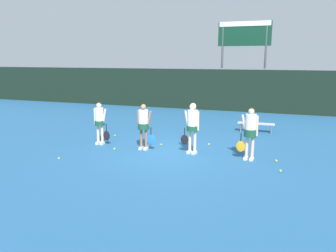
{
  "coord_description": "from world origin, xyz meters",
  "views": [
    {
      "loc": [
        3.76,
        -10.82,
        3.33
      ],
      "look_at": [
        -0.02,
        0.01,
        0.94
      ],
      "focal_mm": 35.0,
      "sensor_mm": 36.0,
      "label": 1
    }
  ],
  "objects_px": {
    "bench_courtside": "(256,124)",
    "tennis_ball_6": "(114,149)",
    "scoreboard": "(244,42)",
    "player_2": "(192,123)",
    "player_3": "(250,129)",
    "tennis_ball_4": "(161,144)",
    "player_1": "(144,123)",
    "tennis_ball_5": "(276,161)",
    "player_0": "(100,120)",
    "tennis_ball_2": "(59,158)",
    "tennis_ball_0": "(188,142)",
    "tennis_ball_7": "(115,136)",
    "tennis_ball_1": "(280,171)",
    "tennis_ball_3": "(209,144)"
  },
  "relations": [
    {
      "from": "player_1",
      "to": "tennis_ball_5",
      "type": "height_order",
      "value": "player_1"
    },
    {
      "from": "tennis_ball_5",
      "to": "tennis_ball_6",
      "type": "height_order",
      "value": "tennis_ball_5"
    },
    {
      "from": "player_2",
      "to": "tennis_ball_2",
      "type": "height_order",
      "value": "player_2"
    },
    {
      "from": "tennis_ball_6",
      "to": "player_3",
      "type": "bearing_deg",
      "value": 4.94
    },
    {
      "from": "bench_courtside",
      "to": "player_2",
      "type": "relative_size",
      "value": 0.91
    },
    {
      "from": "player_2",
      "to": "player_3",
      "type": "height_order",
      "value": "player_2"
    },
    {
      "from": "bench_courtside",
      "to": "tennis_ball_6",
      "type": "bearing_deg",
      "value": -135.44
    },
    {
      "from": "tennis_ball_4",
      "to": "player_3",
      "type": "bearing_deg",
      "value": -12.27
    },
    {
      "from": "player_3",
      "to": "tennis_ball_6",
      "type": "height_order",
      "value": "player_3"
    },
    {
      "from": "tennis_ball_3",
      "to": "tennis_ball_7",
      "type": "height_order",
      "value": "tennis_ball_3"
    },
    {
      "from": "player_1",
      "to": "tennis_ball_4",
      "type": "relative_size",
      "value": 24.19
    },
    {
      "from": "player_3",
      "to": "tennis_ball_2",
      "type": "relative_size",
      "value": 25.78
    },
    {
      "from": "player_3",
      "to": "player_2",
      "type": "bearing_deg",
      "value": -173.22
    },
    {
      "from": "tennis_ball_1",
      "to": "tennis_ball_5",
      "type": "distance_m",
      "value": 0.99
    },
    {
      "from": "bench_courtside",
      "to": "player_0",
      "type": "distance_m",
      "value": 7.02
    },
    {
      "from": "bench_courtside",
      "to": "tennis_ball_1",
      "type": "distance_m",
      "value": 5.38
    },
    {
      "from": "tennis_ball_2",
      "to": "tennis_ball_7",
      "type": "xyz_separation_m",
      "value": [
        0.19,
        3.54,
        -0.0
      ]
    },
    {
      "from": "scoreboard",
      "to": "player_1",
      "type": "height_order",
      "value": "scoreboard"
    },
    {
      "from": "player_3",
      "to": "tennis_ball_5",
      "type": "bearing_deg",
      "value": 13.51
    },
    {
      "from": "player_3",
      "to": "tennis_ball_6",
      "type": "xyz_separation_m",
      "value": [
        -4.81,
        -0.42,
        -1.0
      ]
    },
    {
      "from": "tennis_ball_7",
      "to": "tennis_ball_0",
      "type": "bearing_deg",
      "value": -1.14
    },
    {
      "from": "tennis_ball_0",
      "to": "tennis_ball_7",
      "type": "xyz_separation_m",
      "value": [
        -3.33,
        0.07,
        0.0
      ]
    },
    {
      "from": "player_0",
      "to": "tennis_ball_2",
      "type": "height_order",
      "value": "player_0"
    },
    {
      "from": "tennis_ball_1",
      "to": "tennis_ball_3",
      "type": "relative_size",
      "value": 0.99
    },
    {
      "from": "bench_courtside",
      "to": "tennis_ball_1",
      "type": "height_order",
      "value": "bench_courtside"
    },
    {
      "from": "scoreboard",
      "to": "bench_courtside",
      "type": "height_order",
      "value": "scoreboard"
    },
    {
      "from": "player_2",
      "to": "tennis_ball_7",
      "type": "height_order",
      "value": "player_2"
    },
    {
      "from": "bench_courtside",
      "to": "tennis_ball_0",
      "type": "relative_size",
      "value": 25.3
    },
    {
      "from": "player_0",
      "to": "player_3",
      "type": "bearing_deg",
      "value": -5.02
    },
    {
      "from": "player_2",
      "to": "tennis_ball_1",
      "type": "distance_m",
      "value": 3.34
    },
    {
      "from": "player_0",
      "to": "tennis_ball_4",
      "type": "bearing_deg",
      "value": 10.78
    },
    {
      "from": "scoreboard",
      "to": "player_1",
      "type": "bearing_deg",
      "value": -100.55
    },
    {
      "from": "player_1",
      "to": "tennis_ball_4",
      "type": "bearing_deg",
      "value": 58.77
    },
    {
      "from": "player_2",
      "to": "tennis_ball_2",
      "type": "bearing_deg",
      "value": -141.82
    },
    {
      "from": "scoreboard",
      "to": "player_0",
      "type": "xyz_separation_m",
      "value": [
        -4.07,
        -11.43,
        -3.39
      ]
    },
    {
      "from": "bench_courtside",
      "to": "tennis_ball_2",
      "type": "xyz_separation_m",
      "value": [
        -5.89,
        -6.39,
        -0.33
      ]
    },
    {
      "from": "tennis_ball_0",
      "to": "bench_courtside",
      "type": "bearing_deg",
      "value": 50.97
    },
    {
      "from": "player_1",
      "to": "tennis_ball_6",
      "type": "relative_size",
      "value": 24.28
    },
    {
      "from": "tennis_ball_2",
      "to": "tennis_ball_5",
      "type": "distance_m",
      "value": 7.2
    },
    {
      "from": "player_2",
      "to": "player_0",
      "type": "bearing_deg",
      "value": -170.82
    },
    {
      "from": "scoreboard",
      "to": "tennis_ball_1",
      "type": "xyz_separation_m",
      "value": [
        2.67,
        -12.5,
        -4.33
      ]
    },
    {
      "from": "scoreboard",
      "to": "bench_courtside",
      "type": "relative_size",
      "value": 3.45
    },
    {
      "from": "player_3",
      "to": "tennis_ball_4",
      "type": "bearing_deg",
      "value": 177.2
    },
    {
      "from": "bench_courtside",
      "to": "tennis_ball_7",
      "type": "bearing_deg",
      "value": -154.15
    },
    {
      "from": "player_0",
      "to": "player_2",
      "type": "bearing_deg",
      "value": -4.38
    },
    {
      "from": "scoreboard",
      "to": "tennis_ball_4",
      "type": "height_order",
      "value": "scoreboard"
    },
    {
      "from": "bench_courtside",
      "to": "tennis_ball_2",
      "type": "bearing_deg",
      "value": -133.42
    },
    {
      "from": "player_3",
      "to": "bench_courtside",
      "type": "bearing_deg",
      "value": 101.08
    },
    {
      "from": "tennis_ball_2",
      "to": "player_2",
      "type": "bearing_deg",
      "value": 28.17
    },
    {
      "from": "tennis_ball_0",
      "to": "tennis_ball_5",
      "type": "height_order",
      "value": "tennis_ball_5"
    }
  ]
}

